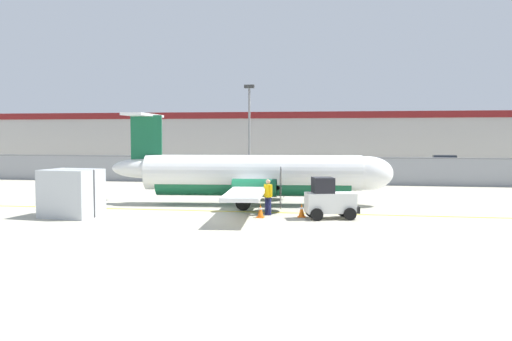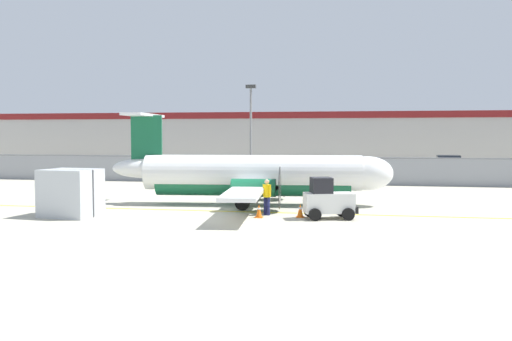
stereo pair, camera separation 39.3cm
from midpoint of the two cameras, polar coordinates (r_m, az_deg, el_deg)
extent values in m
plane|color=#B2AD99|center=(26.33, -2.82, -4.71)|extent=(140.00, 140.00, 0.00)
cube|color=yellow|center=(28.26, -1.87, -4.11)|extent=(84.00, 0.20, 0.01)
cube|color=gray|center=(43.85, 2.65, -0.01)|extent=(98.00, 0.04, 2.00)
cylinder|color=slate|center=(43.79, 2.65, 1.36)|extent=(98.00, 0.10, 0.10)
cube|color=#38383A|center=(55.30, 4.30, -0.22)|extent=(98.00, 17.00, 0.12)
cube|color=beige|center=(73.58, 5.90, 3.24)|extent=(91.00, 8.00, 6.50)
cube|color=maroon|center=(69.63, 5.65, 5.56)|extent=(91.00, 0.20, 0.80)
cylinder|color=white|center=(30.68, 0.02, -0.21)|extent=(11.77, 3.00, 1.90)
ellipsoid|color=white|center=(30.75, 11.45, -0.28)|extent=(2.85, 2.05, 1.80)
ellipsoid|color=white|center=(31.81, -11.02, 0.22)|extent=(3.37, 1.35, 1.05)
cylinder|color=#145938|center=(30.73, 0.02, -1.18)|extent=(10.54, 2.47, 1.48)
cube|color=white|center=(30.72, 0.21, -1.27)|extent=(3.11, 16.08, 0.18)
cylinder|color=#145938|center=(33.29, 0.94, -0.89)|extent=(2.28, 1.10, 0.90)
cone|color=black|center=(33.22, 2.92, -0.90)|extent=(0.49, 0.48, 0.44)
cylinder|color=#262626|center=(33.22, 3.18, -0.90)|extent=(0.24, 2.09, 2.10)
cylinder|color=#145938|center=(28.12, 0.16, -1.74)|extent=(2.28, 1.10, 0.90)
cone|color=black|center=(28.05, 2.50, -1.76)|extent=(0.49, 0.48, 0.44)
cylinder|color=#262626|center=(28.04, 2.80, -1.76)|extent=(0.24, 2.09, 2.10)
cube|color=#145938|center=(31.67, -10.53, 2.65)|extent=(1.71, 0.34, 3.10)
cube|color=white|center=(31.73, -10.83, 5.45)|extent=(1.55, 4.88, 0.14)
cylinder|color=#59595B|center=(30.67, 7.68, -2.05)|extent=(0.15, 0.15, 0.97)
cylinder|color=black|center=(30.73, 7.68, -2.96)|extent=(0.62, 0.28, 0.60)
cylinder|color=#59595B|center=(32.98, -0.15, -1.55)|extent=(0.15, 0.15, 0.90)
cylinder|color=black|center=(33.02, -0.15, -2.32)|extent=(0.78, 0.29, 0.76)
cylinder|color=#59595B|center=(28.60, -0.97, -2.36)|extent=(0.15, 0.15, 0.90)
cylinder|color=black|center=(28.65, -0.97, -3.25)|extent=(0.78, 0.29, 0.76)
cube|color=silver|center=(26.02, 7.72, -3.22)|extent=(2.42, 1.66, 0.90)
cube|color=black|center=(25.86, 6.98, -1.47)|extent=(1.14, 1.21, 0.70)
cube|color=black|center=(26.33, 10.16, -3.81)|extent=(0.45, 1.10, 0.30)
cylinder|color=black|center=(26.83, 8.99, -3.99)|extent=(0.59, 0.33, 0.56)
cylinder|color=black|center=(25.68, 9.65, -4.34)|extent=(0.59, 0.33, 0.56)
cylinder|color=black|center=(26.50, 5.84, -4.05)|extent=(0.59, 0.33, 0.56)
cylinder|color=black|center=(25.34, 6.36, -4.42)|extent=(0.59, 0.33, 0.56)
cylinder|color=#191E4C|center=(27.08, 1.37, -3.56)|extent=(0.22, 0.22, 0.85)
cylinder|color=#191E4C|center=(26.93, 1.65, -3.60)|extent=(0.22, 0.22, 0.85)
cylinder|color=yellow|center=(26.92, 1.51, -2.05)|extent=(0.48, 0.48, 0.60)
cylinder|color=yellow|center=(27.08, 1.20, -1.95)|extent=(0.14, 0.14, 0.55)
cylinder|color=yellow|center=(26.75, 1.83, -2.02)|extent=(0.14, 0.14, 0.55)
sphere|color=tan|center=(26.88, 1.51, -1.12)|extent=(0.22, 0.22, 0.22)
cube|color=#B7BCC1|center=(27.82, -17.64, -2.14)|extent=(2.63, 2.29, 2.20)
cube|color=#333338|center=(27.82, -17.64, -2.14)|extent=(2.43, 0.39, 2.20)
cube|color=orange|center=(26.23, 0.72, -4.69)|extent=(0.36, 0.36, 0.04)
cone|color=orange|center=(26.19, 0.72, -4.00)|extent=(0.28, 0.28, 0.60)
cylinder|color=white|center=(26.18, 0.72, -3.82)|extent=(0.17, 0.17, 0.08)
cube|color=orange|center=(26.44, 4.86, -4.64)|extent=(0.36, 0.36, 0.04)
cone|color=orange|center=(26.39, 4.87, -3.95)|extent=(0.28, 0.28, 0.60)
cylinder|color=white|center=(26.38, 4.87, -3.78)|extent=(0.17, 0.17, 0.08)
cube|color=gray|center=(54.23, -10.38, 0.37)|extent=(4.39, 2.25, 0.80)
cube|color=#262D38|center=(54.16, -10.23, 1.09)|extent=(2.39, 1.84, 0.56)
cylinder|color=black|center=(53.72, -12.05, -0.02)|extent=(0.62, 0.28, 0.60)
cylinder|color=black|center=(55.46, -11.57, 0.10)|extent=(0.62, 0.28, 0.60)
cylinder|color=black|center=(53.07, -9.12, -0.03)|extent=(0.62, 0.28, 0.60)
cylinder|color=black|center=(54.83, -8.73, 0.09)|extent=(0.62, 0.28, 0.60)
cube|color=red|center=(55.34, -3.67, 0.49)|extent=(4.21, 1.72, 0.80)
cube|color=#262D38|center=(55.35, -3.82, 1.20)|extent=(2.21, 1.57, 0.56)
cylinder|color=black|center=(55.90, -2.04, 0.20)|extent=(0.60, 0.20, 0.60)
cylinder|color=black|center=(54.15, -2.47, 0.09)|extent=(0.60, 0.20, 0.60)
cylinder|color=black|center=(56.59, -4.81, 0.24)|extent=(0.60, 0.20, 0.60)
cylinder|color=black|center=(54.87, -5.32, 0.12)|extent=(0.60, 0.20, 0.60)
cube|color=silver|center=(52.41, 3.91, 0.31)|extent=(4.30, 1.96, 0.80)
cube|color=#262D38|center=(52.35, 4.07, 1.05)|extent=(2.29, 1.70, 0.56)
cylinder|color=black|center=(51.82, 2.21, -0.08)|extent=(0.61, 0.24, 0.60)
cylinder|color=black|center=(53.58, 2.61, 0.05)|extent=(0.61, 0.24, 0.60)
cylinder|color=black|center=(51.31, 5.27, -0.13)|extent=(0.61, 0.24, 0.60)
cylinder|color=black|center=(53.08, 5.57, 0.00)|extent=(0.61, 0.24, 0.60)
cube|color=gray|center=(52.87, 10.50, 0.29)|extent=(4.34, 2.07, 0.80)
cube|color=#262D38|center=(52.82, 10.67, 1.02)|extent=(2.33, 1.75, 0.56)
cylinder|color=black|center=(52.15, 8.87, -0.09)|extent=(0.62, 0.25, 0.60)
cylinder|color=black|center=(53.93, 9.11, 0.03)|extent=(0.62, 0.25, 0.60)
cylinder|color=black|center=(51.89, 11.95, -0.15)|extent=(0.62, 0.25, 0.60)
cylinder|color=black|center=(53.68, 12.08, -0.02)|extent=(0.62, 0.25, 0.60)
cube|color=#B28C19|center=(59.82, 19.00, 0.54)|extent=(4.27, 1.89, 0.80)
cube|color=#262D38|center=(59.78, 18.87, 1.19)|extent=(2.27, 1.66, 0.56)
cylinder|color=black|center=(60.89, 20.22, 0.26)|extent=(0.61, 0.23, 0.60)
cylinder|color=black|center=(59.11, 20.43, 0.16)|extent=(0.61, 0.23, 0.60)
cylinder|color=black|center=(60.61, 17.59, 0.30)|extent=(0.61, 0.23, 0.60)
cylinder|color=black|center=(58.82, 17.72, 0.20)|extent=(0.61, 0.23, 0.60)
cylinder|color=slate|center=(40.25, -0.24, 3.22)|extent=(0.16, 0.16, 7.00)
cube|color=#333333|center=(40.38, -0.24, 8.41)|extent=(0.70, 0.30, 0.24)
camera|label=1|loc=(0.20, -89.64, 0.02)|focal=40.00mm
camera|label=2|loc=(0.20, 90.36, -0.02)|focal=40.00mm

